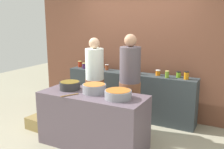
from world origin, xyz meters
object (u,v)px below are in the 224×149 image
object	(u,v)px
preserve_jar_7	(138,71)
cooking_pot_left	(70,86)
preserve_jar_3	(95,67)
cooking_pot_center	(94,89)
preserve_jar_6	(132,70)
bread_crate	(39,123)
preserve_jar_8	(158,73)
preserve_jar_11	(186,75)
cook_in_cap	(130,91)
cook_with_tongs	(95,87)
wooden_spoon	(70,95)
preserve_jar_5	(127,69)
preserve_jar_4	(107,67)
preserve_jar_10	(179,74)
preserve_jar_1	(84,66)
cooking_pot_right	(118,94)
preserve_jar_0	(80,64)
preserve_jar_9	(167,74)
preserve_jar_2	(93,66)

from	to	relation	value
preserve_jar_7	cooking_pot_left	distance (m)	1.47
preserve_jar_3	cooking_pot_center	xyz separation A→B (m)	(0.79, -1.29, -0.06)
preserve_jar_6	bread_crate	xyz separation A→B (m)	(-1.29, -1.32, -0.89)
preserve_jar_8	bread_crate	bearing A→B (deg)	-142.83
preserve_jar_11	cook_in_cap	size ratio (longest dim) A/B	0.08
preserve_jar_11	preserve_jar_7	bearing A→B (deg)	-178.33
cook_with_tongs	preserve_jar_6	bearing A→B (deg)	59.36
bread_crate	preserve_jar_7	bearing A→B (deg)	41.46
cooking_pot_left	wooden_spoon	bearing A→B (deg)	-53.92
preserve_jar_5	bread_crate	distance (m)	2.01
preserve_jar_11	preserve_jar_5	bearing A→B (deg)	178.00
preserve_jar_4	cooking_pot_left	xyz separation A→B (m)	(0.08, -1.40, -0.06)
preserve_jar_10	cook_with_tongs	world-z (taller)	cook_with_tongs
preserve_jar_6	cooking_pot_center	bearing A→B (deg)	-92.31
preserve_jar_10	cook_with_tongs	bearing A→B (deg)	-149.64
preserve_jar_4	preserve_jar_8	xyz separation A→B (m)	(1.13, 0.00, -0.01)
preserve_jar_4	cooking_pot_center	bearing A→B (deg)	-68.49
preserve_jar_4	preserve_jar_10	distance (m)	1.52
preserve_jar_1	bread_crate	bearing A→B (deg)	-97.74
preserve_jar_4	cooking_pot_right	xyz separation A→B (m)	(1.00, -1.47, -0.06)
cooking_pot_left	preserve_jar_4	bearing A→B (deg)	93.39
preserve_jar_0	cook_with_tongs	bearing A→B (deg)	-42.06
preserve_jar_3	preserve_jar_11	bearing A→B (deg)	0.84
preserve_jar_9	wooden_spoon	distance (m)	1.89
preserve_jar_5	cooking_pot_left	size ratio (longest dim) A/B	0.43
preserve_jar_5	preserve_jar_8	xyz separation A→B (m)	(0.64, 0.03, -0.02)
preserve_jar_5	preserve_jar_4	bearing A→B (deg)	177.29
cooking_pot_left	cook_with_tongs	distance (m)	0.65
preserve_jar_9	cooking_pot_left	xyz separation A→B (m)	(-1.25, -1.29, -0.07)
preserve_jar_4	preserve_jar_3	bearing A→B (deg)	-159.22
preserve_jar_11	cook_with_tongs	bearing A→B (deg)	-154.74
preserve_jar_6	cooking_pot_left	size ratio (longest dim) A/B	0.38
preserve_jar_2	cooking_pot_right	bearing A→B (deg)	-47.46
preserve_jar_0	cook_with_tongs	xyz separation A→B (m)	(0.88, -0.79, -0.24)
preserve_jar_1	preserve_jar_6	bearing A→B (deg)	1.46
preserve_jar_6	preserve_jar_10	xyz separation A→B (m)	(0.92, 0.07, -0.01)
preserve_jar_5	preserve_jar_11	xyz separation A→B (m)	(1.19, -0.04, -0.00)
preserve_jar_7	cook_in_cap	xyz separation A→B (m)	(0.15, -0.75, -0.20)
preserve_jar_3	cooking_pot_center	bearing A→B (deg)	-58.53
preserve_jar_11	cooking_pot_left	size ratio (longest dim) A/B	0.42
bread_crate	preserve_jar_11	bearing A→B (deg)	28.92
cook_in_cap	preserve_jar_7	bearing A→B (deg)	101.47
preserve_jar_2	cooking_pot_left	distance (m)	1.50
preserve_jar_11	cooking_pot_center	xyz separation A→B (m)	(-1.13, -1.32, -0.07)
preserve_jar_3	preserve_jar_7	xyz separation A→B (m)	(1.01, 0.00, 0.01)
preserve_jar_3	cook_with_tongs	xyz separation A→B (m)	(0.42, -0.68, -0.24)
bread_crate	preserve_jar_9	bearing A→B (deg)	32.00
preserve_jar_0	cooking_pot_center	xyz separation A→B (m)	(1.25, -1.41, -0.07)
wooden_spoon	cooking_pot_left	bearing A→B (deg)	126.08
preserve_jar_1	bread_crate	xyz separation A→B (m)	(-0.17, -1.29, -0.89)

